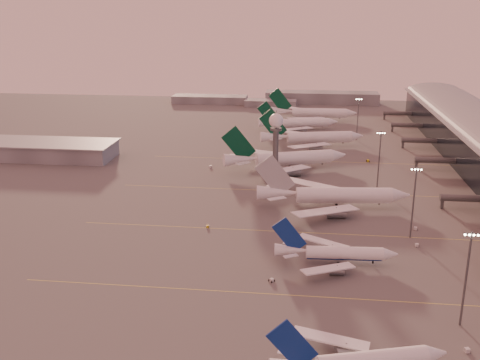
# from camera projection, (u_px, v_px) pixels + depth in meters

# --- Properties ---
(ground) EXTENTS (700.00, 700.00, 0.00)m
(ground) POSITION_uv_depth(u_px,v_px,m) (228.00, 310.00, 145.38)
(ground) COLOR #605D5D
(ground) RESTS_ON ground
(taxiway_markings) EXTENTS (180.00, 185.25, 0.02)m
(taxiway_markings) POSITION_uv_depth(u_px,v_px,m) (336.00, 233.00, 195.04)
(taxiway_markings) COLOR #EBDC53
(taxiway_markings) RESTS_ON ground
(hangar) EXTENTS (82.00, 27.00, 8.50)m
(hangar) POSITION_uv_depth(u_px,v_px,m) (37.00, 149.00, 290.52)
(hangar) COLOR slate
(hangar) RESTS_ON ground
(radar_tower) EXTENTS (6.40, 6.40, 31.10)m
(radar_tower) POSITION_uv_depth(u_px,v_px,m) (276.00, 133.00, 252.33)
(radar_tower) COLOR #515357
(radar_tower) RESTS_ON ground
(mast_a) EXTENTS (3.60, 0.56, 25.00)m
(mast_a) POSITION_uv_depth(u_px,v_px,m) (466.00, 275.00, 134.67)
(mast_a) COLOR #515357
(mast_a) RESTS_ON ground
(mast_b) EXTENTS (3.60, 0.56, 25.00)m
(mast_b) POSITION_uv_depth(u_px,v_px,m) (414.00, 199.00, 187.15)
(mast_b) COLOR #515357
(mast_b) RESTS_ON ground
(mast_c) EXTENTS (3.60, 0.56, 25.00)m
(mast_c) POSITION_uv_depth(u_px,v_px,m) (379.00, 157.00, 239.86)
(mast_c) COLOR #515357
(mast_c) RESTS_ON ground
(mast_d) EXTENTS (3.60, 0.56, 25.00)m
(mast_d) POSITION_uv_depth(u_px,v_px,m) (358.00, 117.00, 325.40)
(mast_d) COLOR #515357
(mast_d) RESTS_ON ground
(distant_horizon) EXTENTS (165.00, 37.50, 9.00)m
(distant_horizon) POSITION_uv_depth(u_px,v_px,m) (288.00, 99.00, 452.14)
(distant_horizon) COLOR slate
(distant_horizon) RESTS_ON ground
(narrowbody_mid) EXTENTS (38.30, 30.52, 14.96)m
(narrowbody_mid) POSITION_uv_depth(u_px,v_px,m) (335.00, 255.00, 170.67)
(narrowbody_mid) COLOR white
(narrowbody_mid) RESTS_ON ground
(widebody_white) EXTENTS (60.41, 48.18, 21.27)m
(widebody_white) POSITION_uv_depth(u_px,v_px,m) (334.00, 198.00, 218.62)
(widebody_white) COLOR white
(widebody_white) RESTS_ON ground
(greentail_a) EXTENTS (59.59, 47.31, 22.56)m
(greentail_a) POSITION_uv_depth(u_px,v_px,m) (286.00, 161.00, 269.76)
(greentail_a) COLOR white
(greentail_a) RESTS_ON ground
(greentail_b) EXTENTS (58.74, 46.93, 21.64)m
(greentail_b) POSITION_uv_depth(u_px,v_px,m) (313.00, 140.00, 313.94)
(greentail_b) COLOR white
(greentail_b) RESTS_ON ground
(greentail_c) EXTENTS (51.26, 40.90, 18.98)m
(greentail_c) POSITION_uv_depth(u_px,v_px,m) (299.00, 125.00, 355.46)
(greentail_c) COLOR white
(greentail_c) RESTS_ON ground
(greentail_d) EXTENTS (60.65, 48.94, 22.02)m
(greentail_d) POSITION_uv_depth(u_px,v_px,m) (313.00, 115.00, 385.34)
(greentail_d) COLOR white
(greentail_d) RESTS_ON ground
(gsv_catering_a) EXTENTS (5.63, 3.64, 4.27)m
(gsv_catering_a) POSITION_uv_depth(u_px,v_px,m) (469.00, 344.00, 127.15)
(gsv_catering_a) COLOR silver
(gsv_catering_a) RESTS_ON ground
(gsv_tug_mid) EXTENTS (3.61, 3.56, 0.91)m
(gsv_tug_mid) POSITION_uv_depth(u_px,v_px,m) (272.00, 280.00, 160.38)
(gsv_tug_mid) COLOR silver
(gsv_tug_mid) RESTS_ON ground
(gsv_truck_b) EXTENTS (5.40, 2.09, 2.18)m
(gsv_truck_b) POSITION_uv_depth(u_px,v_px,m) (418.00, 244.00, 183.37)
(gsv_truck_b) COLOR silver
(gsv_truck_b) RESTS_ON ground
(gsv_truck_c) EXTENTS (4.93, 2.75, 1.88)m
(gsv_truck_c) POSITION_uv_depth(u_px,v_px,m) (208.00, 225.00, 199.42)
(gsv_truck_c) COLOR yellow
(gsv_truck_c) RESTS_ON ground
(gsv_catering_b) EXTENTS (5.99, 3.97, 4.52)m
(gsv_catering_b) POSITION_uv_depth(u_px,v_px,m) (417.00, 224.00, 196.62)
(gsv_catering_b) COLOR silver
(gsv_catering_b) RESTS_ON ground
(gsv_tug_far) EXTENTS (3.78, 3.95, 0.98)m
(gsv_tug_far) POSITION_uv_depth(u_px,v_px,m) (278.00, 191.00, 237.62)
(gsv_tug_far) COLOR silver
(gsv_tug_far) RESTS_ON ground
(gsv_truck_d) EXTENTS (2.23, 5.68, 2.28)m
(gsv_truck_d) POSITION_uv_depth(u_px,v_px,m) (211.00, 165.00, 273.52)
(gsv_truck_d) COLOR silver
(gsv_truck_d) RESTS_ON ground
(gsv_tug_hangar) EXTENTS (3.74, 2.26, 1.06)m
(gsv_tug_hangar) POSITION_uv_depth(u_px,v_px,m) (368.00, 161.00, 283.53)
(gsv_tug_hangar) COLOR yellow
(gsv_tug_hangar) RESTS_ON ground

